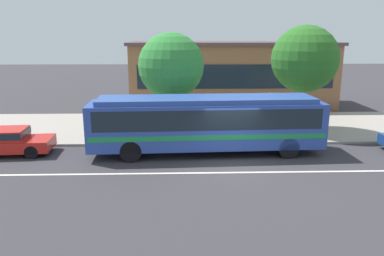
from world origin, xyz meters
The scene contains 10 objects.
ground_plane centered at (0.00, 0.00, 0.00)m, with size 120.00×120.00×0.00m, color #363338.
sidewalk_slab centered at (0.00, 7.36, 0.06)m, with size 60.00×8.00×0.12m, color #9D948A.
lane_stripe_center centered at (0.00, -0.80, 0.00)m, with size 56.00×0.16×0.01m, color silver.
transit_bus centered at (-1.08, 2.01, 1.64)m, with size 11.38×2.95×2.82m.
sedan_behind_bus centered at (-11.07, 2.08, 0.72)m, with size 4.61×2.08×1.29m.
pedestrian_waiting_near_sign centered at (4.49, 5.21, 1.06)m, with size 0.45×0.45×1.61m.
bus_stop_sign centered at (2.52, 4.11, 1.75)m, with size 0.08×0.44×2.55m.
street_tree_near_stop centered at (-2.86, 5.71, 4.00)m, with size 3.75×3.75×5.77m.
street_tree_mid_block centered at (4.96, 6.23, 4.34)m, with size 3.91×3.91×6.19m.
station_building centered at (1.79, 15.11, 2.60)m, with size 16.27×6.68×5.17m.
Camera 1 is at (-2.35, -16.05, 5.76)m, focal length 35.51 mm.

